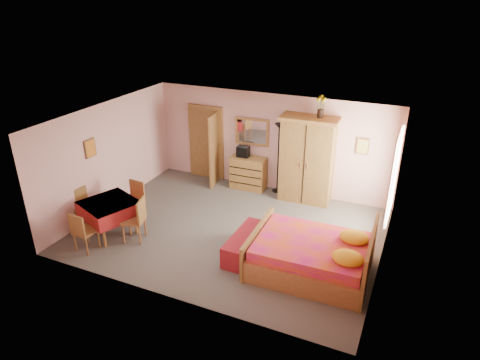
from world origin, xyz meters
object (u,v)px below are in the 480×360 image
at_px(dining_table, 111,218).
at_px(chair_north, 133,202).
at_px(chest_of_drawers, 248,173).
at_px(stereo, 243,152).
at_px(wall_mirror, 252,132).
at_px(wardrobe, 307,160).
at_px(chair_east, 133,220).
at_px(sunflower_vase, 321,106).
at_px(chair_west, 85,209).
at_px(bed, 311,247).
at_px(chair_south, 85,231).
at_px(bench, 246,244).
at_px(floor_lamp, 278,159).

distance_m(dining_table, chair_north, 0.71).
height_order(chest_of_drawers, stereo, stereo).
relative_size(wall_mirror, wardrobe, 0.42).
bearing_deg(wardrobe, chair_east, -132.01).
height_order(dining_table, chair_east, chair_east).
relative_size(sunflower_vase, chair_west, 0.58).
relative_size(wall_mirror, chair_north, 0.99).
xyz_separation_m(bed, chair_east, (-3.77, -0.48, -0.04)).
bearing_deg(sunflower_vase, stereo, 179.70).
xyz_separation_m(dining_table, chair_east, (0.63, -0.01, 0.10)).
bearing_deg(dining_table, sunflower_vase, 42.67).
relative_size(wall_mirror, sunflower_vase, 1.74).
bearing_deg(chair_east, chair_south, 121.12).
distance_m(chest_of_drawers, chair_north, 3.24).
xyz_separation_m(chair_south, chair_west, (-0.65, 0.72, 0.01)).
distance_m(bed, chair_north, 4.33).
relative_size(chest_of_drawers, stereo, 3.00).
height_order(wardrobe, bench, wardrobe).
bearing_deg(chest_of_drawers, chair_south, -116.30).
height_order(floor_lamp, chair_east, floor_lamp).
height_order(chest_of_drawers, bench, chest_of_drawers).
bearing_deg(chair_north, stereo, -116.12).
xyz_separation_m(wall_mirror, bed, (2.54, -3.14, -1.03)).
distance_m(stereo, wardrobe, 1.77).
height_order(stereo, chair_south, stereo).
distance_m(stereo, chair_north, 3.21).
xyz_separation_m(sunflower_vase, bed, (0.71, -2.93, -1.95)).
bearing_deg(chair_north, bench, -179.68).
xyz_separation_m(chest_of_drawers, dining_table, (-1.86, -3.41, -0.05)).
height_order(chest_of_drawers, dining_table, chest_of_drawers).
distance_m(wall_mirror, chair_west, 4.57).
xyz_separation_m(chest_of_drawers, chair_south, (-1.89, -4.15, 0.01)).
bearing_deg(floor_lamp, wall_mirror, 173.16).
distance_m(floor_lamp, dining_table, 4.44).
relative_size(bed, chair_south, 2.52).
relative_size(stereo, floor_lamp, 0.17).
xyz_separation_m(wardrobe, bed, (0.94, -2.90, -0.58)).
bearing_deg(chair_east, floor_lamp, -46.25).
relative_size(stereo, wardrobe, 0.14).
xyz_separation_m(stereo, wardrobe, (1.77, -0.04, 0.07)).
relative_size(chest_of_drawers, chair_west, 1.02).
xyz_separation_m(wall_mirror, chair_north, (-1.78, -2.92, -1.08)).
relative_size(wall_mirror, stereo, 2.96).
bearing_deg(chair_south, bed, 19.13).
bearing_deg(chair_west, chair_north, 147.59).
height_order(floor_lamp, chair_west, floor_lamp).
relative_size(floor_lamp, bench, 1.37).
distance_m(dining_table, chair_west, 0.69).
distance_m(stereo, sunflower_vase, 2.46).
xyz_separation_m(bench, chair_west, (-3.75, -0.49, 0.23)).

